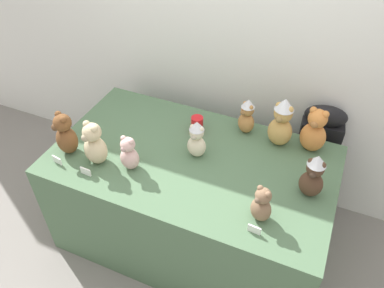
{
  "coord_description": "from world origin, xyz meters",
  "views": [
    {
      "loc": [
        0.68,
        -1.32,
        2.41
      ],
      "look_at": [
        0.0,
        0.25,
        0.9
      ],
      "focal_mm": 35.64,
      "sensor_mm": 36.0,
      "label": 1
    }
  ],
  "objects_px": {
    "teddy_bear_honey": "(281,123)",
    "teddy_bear_chestnut": "(65,135)",
    "display_table": "(192,200)",
    "teddy_bear_cocoa": "(313,176)",
    "teddy_bear_blush": "(129,154)",
    "party_cup_red": "(197,124)",
    "instrument_case": "(313,160)",
    "teddy_bear_ginger": "(314,131)",
    "teddy_bear_caramel": "(247,116)",
    "teddy_bear_cream": "(197,139)",
    "teddy_bear_sand": "(94,145)",
    "teddy_bear_mocha": "(261,205)"
  },
  "relations": [
    {
      "from": "teddy_bear_mocha",
      "to": "teddy_bear_cream",
      "type": "height_order",
      "value": "teddy_bear_cream"
    },
    {
      "from": "teddy_bear_blush",
      "to": "teddy_bear_sand",
      "type": "distance_m",
      "value": 0.22
    },
    {
      "from": "display_table",
      "to": "teddy_bear_cocoa",
      "type": "relative_size",
      "value": 6.05
    },
    {
      "from": "teddy_bear_chestnut",
      "to": "teddy_bear_cream",
      "type": "distance_m",
      "value": 0.8
    },
    {
      "from": "teddy_bear_cream",
      "to": "instrument_case",
      "type": "bearing_deg",
      "value": 43.95
    },
    {
      "from": "teddy_bear_blush",
      "to": "teddy_bear_sand",
      "type": "xyz_separation_m",
      "value": [
        -0.21,
        -0.04,
        0.03
      ]
    },
    {
      "from": "teddy_bear_sand",
      "to": "instrument_case",
      "type": "bearing_deg",
      "value": 52.63
    },
    {
      "from": "display_table",
      "to": "party_cup_red",
      "type": "relative_size",
      "value": 15.87
    },
    {
      "from": "teddy_bear_chestnut",
      "to": "teddy_bear_ginger",
      "type": "xyz_separation_m",
      "value": [
        1.39,
        0.62,
        0.01
      ]
    },
    {
      "from": "teddy_bear_cocoa",
      "to": "teddy_bear_sand",
      "type": "bearing_deg",
      "value": -162.13
    },
    {
      "from": "teddy_bear_honey",
      "to": "teddy_bear_blush",
      "type": "relative_size",
      "value": 1.48
    },
    {
      "from": "teddy_bear_honey",
      "to": "teddy_bear_cream",
      "type": "xyz_separation_m",
      "value": [
        -0.44,
        -0.31,
        -0.04
      ]
    },
    {
      "from": "teddy_bear_caramel",
      "to": "teddy_bear_cream",
      "type": "bearing_deg",
      "value": -88.64
    },
    {
      "from": "teddy_bear_honey",
      "to": "teddy_bear_chestnut",
      "type": "xyz_separation_m",
      "value": [
        -1.19,
        -0.6,
        -0.03
      ]
    },
    {
      "from": "teddy_bear_cream",
      "to": "teddy_bear_sand",
      "type": "height_order",
      "value": "teddy_bear_sand"
    },
    {
      "from": "teddy_bear_caramel",
      "to": "teddy_bear_ginger",
      "type": "xyz_separation_m",
      "value": [
        0.43,
        -0.01,
        0.02
      ]
    },
    {
      "from": "instrument_case",
      "to": "teddy_bear_cocoa",
      "type": "relative_size",
      "value": 3.33
    },
    {
      "from": "teddy_bear_honey",
      "to": "teddy_bear_mocha",
      "type": "height_order",
      "value": "teddy_bear_honey"
    },
    {
      "from": "display_table",
      "to": "teddy_bear_blush",
      "type": "xyz_separation_m",
      "value": [
        -0.31,
        -0.22,
        0.5
      ]
    },
    {
      "from": "instrument_case",
      "to": "teddy_bear_cocoa",
      "type": "bearing_deg",
      "value": -95.07
    },
    {
      "from": "instrument_case",
      "to": "teddy_bear_chestnut",
      "type": "height_order",
      "value": "teddy_bear_chestnut"
    },
    {
      "from": "teddy_bear_caramel",
      "to": "teddy_bear_sand",
      "type": "bearing_deg",
      "value": -106.74
    },
    {
      "from": "teddy_bear_chestnut",
      "to": "teddy_bear_cream",
      "type": "xyz_separation_m",
      "value": [
        0.75,
        0.28,
        -0.01
      ]
    },
    {
      "from": "teddy_bear_cream",
      "to": "teddy_bear_sand",
      "type": "relative_size",
      "value": 0.88
    },
    {
      "from": "teddy_bear_cocoa",
      "to": "teddy_bear_ginger",
      "type": "distance_m",
      "value": 0.39
    },
    {
      "from": "instrument_case",
      "to": "teddy_bear_mocha",
      "type": "distance_m",
      "value": 1.01
    },
    {
      "from": "teddy_bear_honey",
      "to": "teddy_bear_ginger",
      "type": "xyz_separation_m",
      "value": [
        0.2,
        0.03,
        -0.02
      ]
    },
    {
      "from": "display_table",
      "to": "teddy_bear_sand",
      "type": "distance_m",
      "value": 0.78
    },
    {
      "from": "party_cup_red",
      "to": "teddy_bear_blush",
      "type": "bearing_deg",
      "value": -115.8
    },
    {
      "from": "teddy_bear_cocoa",
      "to": "party_cup_red",
      "type": "bearing_deg",
      "value": 167.77
    },
    {
      "from": "instrument_case",
      "to": "teddy_bear_ginger",
      "type": "height_order",
      "value": "teddy_bear_ginger"
    },
    {
      "from": "teddy_bear_ginger",
      "to": "teddy_bear_honey",
      "type": "bearing_deg",
      "value": -161.61
    },
    {
      "from": "teddy_bear_caramel",
      "to": "teddy_bear_blush",
      "type": "bearing_deg",
      "value": -98.88
    },
    {
      "from": "display_table",
      "to": "teddy_bear_ginger",
      "type": "height_order",
      "value": "teddy_bear_ginger"
    },
    {
      "from": "teddy_bear_cream",
      "to": "party_cup_red",
      "type": "bearing_deg",
      "value": 115.18
    },
    {
      "from": "teddy_bear_honey",
      "to": "teddy_bear_blush",
      "type": "xyz_separation_m",
      "value": [
        -0.76,
        -0.57,
        -0.06
      ]
    },
    {
      "from": "teddy_bear_chestnut",
      "to": "teddy_bear_cocoa",
      "type": "distance_m",
      "value": 1.47
    },
    {
      "from": "display_table",
      "to": "teddy_bear_blush",
      "type": "bearing_deg",
      "value": -145.13
    },
    {
      "from": "teddy_bear_sand",
      "to": "teddy_bear_ginger",
      "type": "bearing_deg",
      "value": 45.02
    },
    {
      "from": "display_table",
      "to": "teddy_bear_cocoa",
      "type": "height_order",
      "value": "teddy_bear_cocoa"
    },
    {
      "from": "teddy_bear_blush",
      "to": "teddy_bear_cocoa",
      "type": "height_order",
      "value": "teddy_bear_cocoa"
    },
    {
      "from": "party_cup_red",
      "to": "teddy_bear_honey",
      "type": "bearing_deg",
      "value": 9.65
    },
    {
      "from": "teddy_bear_blush",
      "to": "teddy_bear_mocha",
      "type": "bearing_deg",
      "value": 4.34
    },
    {
      "from": "teddy_bear_cocoa",
      "to": "teddy_bear_ginger",
      "type": "height_order",
      "value": "teddy_bear_ginger"
    },
    {
      "from": "teddy_bear_mocha",
      "to": "teddy_bear_sand",
      "type": "distance_m",
      "value": 1.03
    },
    {
      "from": "teddy_bear_caramel",
      "to": "teddy_bear_mocha",
      "type": "xyz_separation_m",
      "value": [
        0.29,
        -0.66,
        -0.02
      ]
    },
    {
      "from": "teddy_bear_mocha",
      "to": "teddy_bear_ginger",
      "type": "bearing_deg",
      "value": 106.06
    },
    {
      "from": "teddy_bear_blush",
      "to": "teddy_bear_mocha",
      "type": "height_order",
      "value": "teddy_bear_blush"
    },
    {
      "from": "teddy_bear_sand",
      "to": "party_cup_red",
      "type": "relative_size",
      "value": 2.69
    },
    {
      "from": "party_cup_red",
      "to": "instrument_case",
      "type": "bearing_deg",
      "value": 25.36
    }
  ]
}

